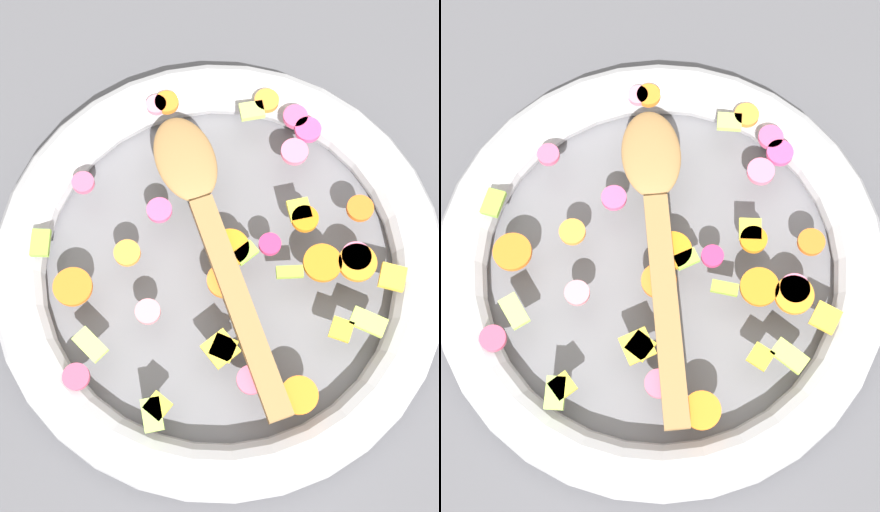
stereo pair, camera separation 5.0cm
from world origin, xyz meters
TOP-DOWN VIEW (x-y plane):
  - ground_plane at (0.00, 0.00)m, footprint 4.00×4.00m
  - skillet at (0.00, 0.00)m, footprint 0.43×0.43m
  - chopped_vegetables at (0.00, -0.02)m, footprint 0.34×0.34m
  - wooden_spoon at (0.02, 0.01)m, footprint 0.28×0.17m

SIDE VIEW (x-z plane):
  - ground_plane at x=0.00m, z-range 0.00..0.00m
  - skillet at x=0.00m, z-range 0.00..0.05m
  - chopped_vegetables at x=0.00m, z-range 0.05..0.06m
  - wooden_spoon at x=0.02m, z-range 0.06..0.07m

